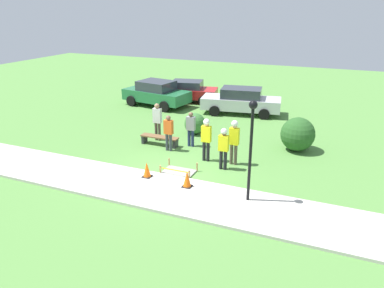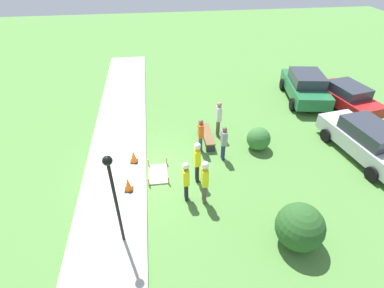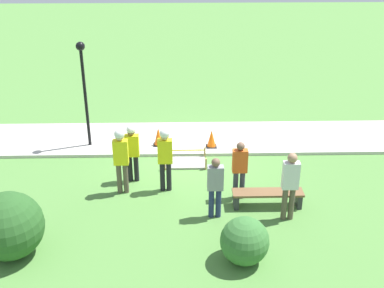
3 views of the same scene
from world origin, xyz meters
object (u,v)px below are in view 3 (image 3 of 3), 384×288
worker_supervisor (121,155)px  lamppost_near (84,78)px  bystander_in_white_shirt (215,184)px  traffic_cone_near_patch (212,138)px  traffic_cone_far_patch (158,137)px  park_bench (268,196)px  bystander_in_orange_shirt (240,167)px  worker_assistant (165,154)px  bystander_in_gray_shirt (290,182)px  worker_trainee (132,148)px

worker_supervisor → lamppost_near: lamppost_near is taller
bystander_in_white_shirt → traffic_cone_near_patch: bearing=-92.2°
worker_supervisor → traffic_cone_far_patch: bearing=-107.2°
traffic_cone_far_patch → park_bench: bearing=129.7°
traffic_cone_far_patch → bystander_in_white_shirt: 4.42m
bystander_in_orange_shirt → traffic_cone_near_patch: bearing=-79.5°
traffic_cone_far_patch → worker_supervisor: worker_supervisor is taller
worker_assistant → lamppost_near: 4.03m
worker_supervisor → bystander_in_gray_shirt: bearing=161.9°
traffic_cone_near_patch → bystander_in_orange_shirt: (-0.56, 3.02, 0.55)m
traffic_cone_far_patch → bystander_in_orange_shirt: bystander_in_orange_shirt is taller
park_bench → worker_supervisor: 4.07m
traffic_cone_near_patch → traffic_cone_far_patch: 1.75m
worker_assistant → worker_trainee: size_ratio=1.07×
traffic_cone_far_patch → bystander_in_orange_shirt: bearing=125.9°
worker_supervisor → worker_assistant: worker_supervisor is taller
traffic_cone_near_patch → bystander_in_gray_shirt: bearing=112.4°
traffic_cone_far_patch → bystander_in_white_shirt: bystander_in_white_shirt is taller
traffic_cone_far_patch → bystander_in_white_shirt: size_ratio=0.37×
traffic_cone_far_patch → worker_supervisor: (0.88, 2.83, 0.77)m
traffic_cone_near_patch → bystander_in_orange_shirt: bearing=100.5°
park_bench → worker_supervisor: worker_supervisor is taller
traffic_cone_far_patch → bystander_in_gray_shirt: bystander_in_gray_shirt is taller
worker_trainee → bystander_in_white_shirt: size_ratio=1.05×
park_bench → worker_supervisor: bearing=-11.7°
traffic_cone_near_patch → bystander_in_white_shirt: 3.96m
worker_assistant → lamppost_near: bearing=-47.4°
worker_trainee → bystander_in_orange_shirt: bearing=161.1°
bystander_in_orange_shirt → lamppost_near: lamppost_near is taller
park_bench → lamppost_near: lamppost_near is taller
traffic_cone_near_patch → worker_supervisor: bearing=45.4°
traffic_cone_near_patch → bystander_in_orange_shirt: bystander_in_orange_shirt is taller
worker_assistant → bystander_in_white_shirt: worker_assistant is taller
worker_supervisor → worker_assistant: 1.19m
worker_assistant → bystander_in_orange_shirt: size_ratio=1.12×
worker_supervisor → bystander_in_orange_shirt: size_ratio=1.15×
lamppost_near → traffic_cone_far_patch: bearing=177.9°
worker_supervisor → bystander_in_orange_shirt: (-3.18, 0.36, -0.23)m
park_bench → lamppost_near: (5.30, -3.72, 2.07)m
bystander_in_gray_shirt → park_bench: bearing=-55.6°
worker_trainee → lamppost_near: bearing=-54.1°
traffic_cone_near_patch → lamppost_near: (4.03, -0.25, 2.00)m
worker_supervisor → worker_assistant: bearing=-175.4°
worker_supervisor → bystander_in_orange_shirt: worker_supervisor is taller
park_bench → worker_supervisor: size_ratio=0.97×
worker_supervisor → worker_trainee: (-0.24, -0.65, -0.13)m
bystander_in_gray_shirt → lamppost_near: bearing=-37.1°
traffic_cone_far_patch → worker_supervisor: 3.06m
traffic_cone_near_patch → bystander_in_gray_shirt: size_ratio=0.32×
park_bench → worker_trainee: size_ratio=1.06×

